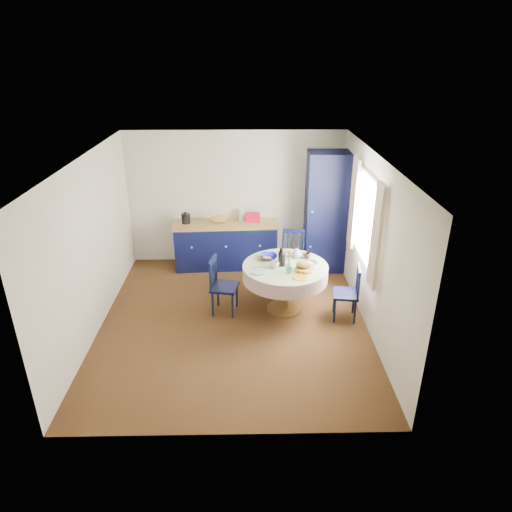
{
  "coord_description": "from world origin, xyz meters",
  "views": [
    {
      "loc": [
        0.22,
        -5.94,
        3.83
      ],
      "look_at": [
        0.34,
        0.2,
        1.0
      ],
      "focal_mm": 32.0,
      "sensor_mm": 36.0,
      "label": 1
    }
  ],
  "objects": [
    {
      "name": "chair_left",
      "position": [
        -0.18,
        0.29,
        0.46
      ],
      "size": [
        0.46,
        0.48,
        0.92
      ],
      "rotation": [
        0.0,
        0.0,
        1.38
      ],
      "color": "black",
      "rests_on": "floor"
    },
    {
      "name": "floor",
      "position": [
        0.0,
        0.0,
        0.0
      ],
      "size": [
        4.5,
        4.5,
        0.0
      ],
      "primitive_type": "plane",
      "color": "black",
      "rests_on": "ground"
    },
    {
      "name": "mug_d",
      "position": [
        0.69,
        0.63,
        0.83
      ],
      "size": [
        0.09,
        0.09,
        0.08
      ],
      "primitive_type": "imported",
      "color": "silver",
      "rests_on": "dining_table"
    },
    {
      "name": "wall_right",
      "position": [
        2.0,
        0.0,
        1.25
      ],
      "size": [
        0.02,
        4.5,
        2.5
      ],
      "primitive_type": "cube",
      "color": "white",
      "rests_on": "floor"
    },
    {
      "name": "wall_left",
      "position": [
        -2.0,
        0.0,
        1.25
      ],
      "size": [
        0.02,
        4.5,
        2.5
      ],
      "primitive_type": "cube",
      "color": "white",
      "rests_on": "floor"
    },
    {
      "name": "dining_table",
      "position": [
        0.8,
        0.3,
        0.67
      ],
      "size": [
        1.31,
        1.31,
        1.07
      ],
      "color": "brown",
      "rests_on": "floor"
    },
    {
      "name": "window",
      "position": [
        1.95,
        0.3,
        1.52
      ],
      "size": [
        0.1,
        1.74,
        1.45
      ],
      "color": "white",
      "rests_on": "wall_right"
    },
    {
      "name": "wall_back",
      "position": [
        0.0,
        2.25,
        1.25
      ],
      "size": [
        4.0,
        0.02,
        2.5
      ],
      "primitive_type": "cube",
      "color": "white",
      "rests_on": "floor"
    },
    {
      "name": "mug_b",
      "position": [
        0.83,
        0.05,
        0.84
      ],
      "size": [
        0.1,
        0.1,
        0.09
      ],
      "primitive_type": "imported",
      "color": "#27736B",
      "rests_on": "dining_table"
    },
    {
      "name": "chair_right",
      "position": [
        1.74,
        0.06,
        0.44
      ],
      "size": [
        0.43,
        0.44,
        0.88
      ],
      "rotation": [
        0.0,
        0.0,
        -1.72
      ],
      "color": "black",
      "rests_on": "floor"
    },
    {
      "name": "mug_a",
      "position": [
        0.63,
        0.23,
        0.84
      ],
      "size": [
        0.13,
        0.13,
        0.1
      ],
      "primitive_type": "imported",
      "color": "silver",
      "rests_on": "dining_table"
    },
    {
      "name": "kitchen_counter",
      "position": [
        -0.19,
        1.96,
        0.45
      ],
      "size": [
        1.97,
        0.69,
        1.11
      ],
      "rotation": [
        0.0,
        0.0,
        0.05
      ],
      "color": "black",
      "rests_on": "floor"
    },
    {
      "name": "chair_far",
      "position": [
        1.01,
        1.25,
        0.48
      ],
      "size": [
        0.45,
        0.43,
        0.95
      ],
      "rotation": [
        0.0,
        0.0,
        -0.05
      ],
      "color": "black",
      "rests_on": "floor"
    },
    {
      "name": "mug_c",
      "position": [
        1.15,
        0.56,
        0.84
      ],
      "size": [
        0.12,
        0.12,
        0.09
      ],
      "primitive_type": "imported",
      "color": "black",
      "rests_on": "dining_table"
    },
    {
      "name": "pantry_cabinet",
      "position": [
        1.66,
        1.85,
        1.1
      ],
      "size": [
        0.78,
        0.57,
        2.2
      ],
      "rotation": [
        0.0,
        0.0,
        -0.02
      ],
      "color": "black",
      "rests_on": "floor"
    },
    {
      "name": "ceiling",
      "position": [
        0.0,
        0.0,
        2.5
      ],
      "size": [
        4.5,
        4.5,
        0.0
      ],
      "primitive_type": "plane",
      "rotation": [
        3.14,
        0.0,
        0.0
      ],
      "color": "white",
      "rests_on": "wall_back"
    },
    {
      "name": "cobalt_bowl",
      "position": [
        0.55,
        0.55,
        0.83
      ],
      "size": [
        0.28,
        0.28,
        0.07
      ],
      "primitive_type": "imported",
      "color": "navy",
      "rests_on": "dining_table"
    }
  ]
}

